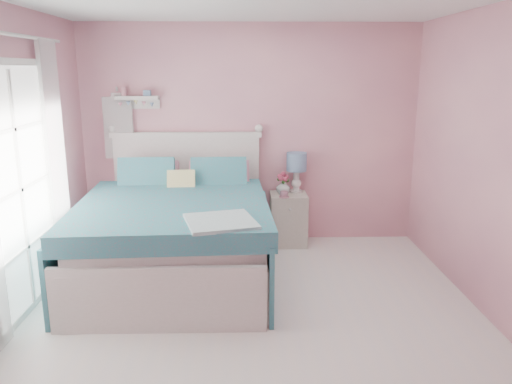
{
  "coord_description": "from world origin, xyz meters",
  "views": [
    {
      "loc": [
        -0.07,
        -3.73,
        2.07
      ],
      "look_at": [
        0.05,
        1.2,
        0.85
      ],
      "focal_mm": 35.0,
      "sensor_mm": 36.0,
      "label": 1
    }
  ],
  "objects_px": {
    "bed": "(177,235)",
    "teacup": "(284,194)",
    "table_lamp": "(297,165)",
    "vase": "(283,187)",
    "nightstand": "(288,219)"
  },
  "relations": [
    {
      "from": "bed",
      "to": "teacup",
      "type": "relative_size",
      "value": 25.56
    },
    {
      "from": "teacup",
      "to": "table_lamp",
      "type": "bearing_deg",
      "value": 57.03
    },
    {
      "from": "teacup",
      "to": "bed",
      "type": "bearing_deg",
      "value": -146.14
    },
    {
      "from": "bed",
      "to": "table_lamp",
      "type": "bearing_deg",
      "value": 35.25
    },
    {
      "from": "bed",
      "to": "vase",
      "type": "relative_size",
      "value": 13.75
    },
    {
      "from": "vase",
      "to": "bed",
      "type": "bearing_deg",
      "value": -140.96
    },
    {
      "from": "nightstand",
      "to": "vase",
      "type": "relative_size",
      "value": 3.65
    },
    {
      "from": "bed",
      "to": "nightstand",
      "type": "bearing_deg",
      "value": 34.51
    },
    {
      "from": "nightstand",
      "to": "teacup",
      "type": "relative_size",
      "value": 6.78
    },
    {
      "from": "vase",
      "to": "teacup",
      "type": "relative_size",
      "value": 1.86
    },
    {
      "from": "teacup",
      "to": "vase",
      "type": "bearing_deg",
      "value": 89.63
    },
    {
      "from": "table_lamp",
      "to": "vase",
      "type": "relative_size",
      "value": 2.81
    },
    {
      "from": "bed",
      "to": "vase",
      "type": "height_order",
      "value": "bed"
    },
    {
      "from": "bed",
      "to": "vase",
      "type": "distance_m",
      "value": 1.51
    },
    {
      "from": "teacup",
      "to": "nightstand",
      "type": "bearing_deg",
      "value": 66.11
    }
  ]
}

